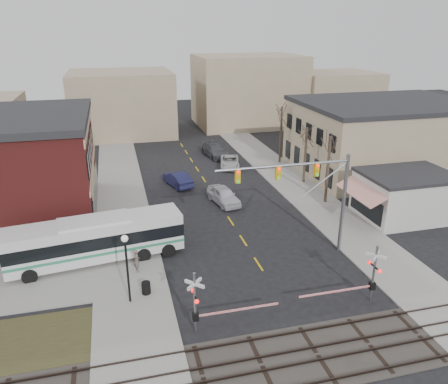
# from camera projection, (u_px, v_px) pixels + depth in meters

# --- Properties ---
(ground) EXTENTS (160.00, 160.00, 0.00)m
(ground) POSITION_uv_depth(u_px,v_px,m) (267.00, 278.00, 31.12)
(ground) COLOR black
(ground) RESTS_ON ground
(sidewalk_west) EXTENTS (5.00, 60.00, 0.12)m
(sidewalk_west) POSITION_uv_depth(u_px,v_px,m) (121.00, 192.00, 46.97)
(sidewalk_west) COLOR gray
(sidewalk_west) RESTS_ON ground
(sidewalk_east) EXTENTS (5.00, 60.00, 0.12)m
(sidewalk_east) POSITION_uv_depth(u_px,v_px,m) (286.00, 178.00, 51.39)
(sidewalk_east) COLOR gray
(sidewalk_east) RESTS_ON ground
(ballast_strip) EXTENTS (160.00, 5.00, 0.06)m
(ballast_strip) POSITION_uv_depth(u_px,v_px,m) (317.00, 354.00, 23.88)
(ballast_strip) COLOR #332D28
(ballast_strip) RESTS_ON ground
(rail_tracks) EXTENTS (160.00, 3.91, 0.14)m
(rail_tracks) POSITION_uv_depth(u_px,v_px,m) (317.00, 353.00, 23.85)
(rail_tracks) COLOR #2D231E
(rail_tracks) RESTS_ON ground
(tan_building) EXTENTS (20.30, 15.30, 8.50)m
(tan_building) POSITION_uv_depth(u_px,v_px,m) (384.00, 136.00, 52.79)
(tan_building) COLOR gray
(tan_building) RESTS_ON ground
(awning_shop) EXTENTS (9.74, 6.20, 4.30)m
(awning_shop) POSITION_uv_depth(u_px,v_px,m) (405.00, 195.00, 40.39)
(awning_shop) COLOR beige
(awning_shop) RESTS_ON ground
(tree_east_a) EXTENTS (0.28, 0.28, 6.75)m
(tree_east_a) POSITION_uv_depth(u_px,v_px,m) (328.00, 170.00, 43.16)
(tree_east_a) COLOR #382B21
(tree_east_a) RESTS_ON sidewalk_east
(tree_east_b) EXTENTS (0.28, 0.28, 6.30)m
(tree_east_b) POSITION_uv_depth(u_px,v_px,m) (305.00, 155.00, 48.73)
(tree_east_b) COLOR #382B21
(tree_east_b) RESTS_ON sidewalk_east
(tree_east_c) EXTENTS (0.28, 0.28, 7.20)m
(tree_east_c) POSITION_uv_depth(u_px,v_px,m) (281.00, 135.00, 55.85)
(tree_east_c) COLOR #382B21
(tree_east_c) RESTS_ON sidewalk_east
(transit_bus) EXTENTS (13.15, 4.52, 3.32)m
(transit_bus) POSITION_uv_depth(u_px,v_px,m) (96.00, 239.00, 32.75)
(transit_bus) COLOR silver
(transit_bus) RESTS_ON ground
(traffic_signal_mast) EXTENTS (10.28, 0.30, 8.00)m
(traffic_signal_mast) POSITION_uv_depth(u_px,v_px,m) (311.00, 186.00, 32.29)
(traffic_signal_mast) COLOR gray
(traffic_signal_mast) RESTS_ON ground
(rr_crossing_west) EXTENTS (5.60, 1.36, 4.00)m
(rr_crossing_west) POSITION_uv_depth(u_px,v_px,m) (202.00, 303.00, 25.07)
(rr_crossing_west) COLOR gray
(rr_crossing_west) RESTS_ON ground
(rr_crossing_east) EXTENTS (5.60, 1.36, 4.00)m
(rr_crossing_east) POSITION_uv_depth(u_px,v_px,m) (368.00, 275.00, 27.85)
(rr_crossing_east) COLOR gray
(rr_crossing_east) RESTS_ON ground
(street_lamp) EXTENTS (0.44, 0.44, 4.77)m
(street_lamp) POSITION_uv_depth(u_px,v_px,m) (126.00, 256.00, 27.12)
(street_lamp) COLOR black
(street_lamp) RESTS_ON sidewalk_west
(trash_bin) EXTENTS (0.60, 0.60, 0.83)m
(trash_bin) POSITION_uv_depth(u_px,v_px,m) (146.00, 288.00, 29.03)
(trash_bin) COLOR black
(trash_bin) RESTS_ON sidewalk_west
(car_a) EXTENTS (2.90, 5.24, 1.69)m
(car_a) POSITION_uv_depth(u_px,v_px,m) (224.00, 195.00, 43.92)
(car_a) COLOR silver
(car_a) RESTS_ON ground
(car_b) EXTENTS (2.99, 5.16, 1.61)m
(car_b) POSITION_uv_depth(u_px,v_px,m) (178.00, 179.00, 48.67)
(car_b) COLOR #181A3E
(car_b) RESTS_ON ground
(car_c) EXTENTS (3.45, 5.44, 1.40)m
(car_c) POSITION_uv_depth(u_px,v_px,m) (230.00, 162.00, 55.14)
(car_c) COLOR #BABABA
(car_c) RESTS_ON ground
(car_d) EXTENTS (3.27, 6.04, 1.66)m
(car_d) POSITION_uv_depth(u_px,v_px,m) (215.00, 150.00, 59.64)
(car_d) COLOR #444549
(car_d) RESTS_ON ground
(pedestrian_near) EXTENTS (0.52, 0.71, 1.77)m
(pedestrian_near) POSITION_uv_depth(u_px,v_px,m) (137.00, 260.00, 31.47)
(pedestrian_near) COLOR #665852
(pedestrian_near) RESTS_ON sidewalk_west
(pedestrian_far) EXTENTS (0.89, 0.98, 1.66)m
(pedestrian_far) POSITION_uv_depth(u_px,v_px,m) (109.00, 236.00, 35.20)
(pedestrian_far) COLOR #374060
(pedestrian_far) RESTS_ON sidewalk_west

